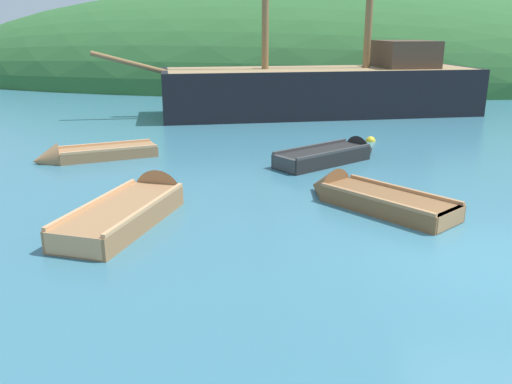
{
  "coord_description": "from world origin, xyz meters",
  "views": [
    {
      "loc": [
        -3.08,
        -8.06,
        3.59
      ],
      "look_at": [
        -4.14,
        2.61,
        0.29
      ],
      "focal_mm": 37.9,
      "sensor_mm": 36.0,
      "label": 1
    }
  ],
  "objects_px": {
    "sailing_ship": "(323,97)",
    "rowboat_portside": "(89,156)",
    "rowboat_outer_right": "(366,199)",
    "rowboat_far": "(335,156)",
    "buoy_yellow": "(371,141)",
    "rowboat_near_dock": "(137,209)"
  },
  "relations": [
    {
      "from": "sailing_ship",
      "to": "rowboat_portside",
      "type": "bearing_deg",
      "value": 37.8
    },
    {
      "from": "rowboat_outer_right",
      "to": "rowboat_far",
      "type": "height_order",
      "value": "rowboat_outer_right"
    },
    {
      "from": "sailing_ship",
      "to": "buoy_yellow",
      "type": "distance_m",
      "value": 5.8
    },
    {
      "from": "rowboat_near_dock",
      "to": "sailing_ship",
      "type": "bearing_deg",
      "value": -5.95
    },
    {
      "from": "rowboat_far",
      "to": "buoy_yellow",
      "type": "bearing_deg",
      "value": 21.46
    },
    {
      "from": "rowboat_portside",
      "to": "rowboat_far",
      "type": "distance_m",
      "value": 6.89
    },
    {
      "from": "rowboat_outer_right",
      "to": "rowboat_far",
      "type": "distance_m",
      "value": 3.83
    },
    {
      "from": "sailing_ship",
      "to": "rowboat_near_dock",
      "type": "height_order",
      "value": "sailing_ship"
    },
    {
      "from": "rowboat_portside",
      "to": "sailing_ship",
      "type": "bearing_deg",
      "value": -156.34
    },
    {
      "from": "rowboat_portside",
      "to": "rowboat_far",
      "type": "bearing_deg",
      "value": 154.66
    },
    {
      "from": "sailing_ship",
      "to": "rowboat_portside",
      "type": "distance_m",
      "value": 11.17
    },
    {
      "from": "rowboat_near_dock",
      "to": "buoy_yellow",
      "type": "relative_size",
      "value": 12.63
    },
    {
      "from": "rowboat_portside",
      "to": "buoy_yellow",
      "type": "bearing_deg",
      "value": 172.89
    },
    {
      "from": "sailing_ship",
      "to": "rowboat_far",
      "type": "distance_m",
      "value": 8.45
    },
    {
      "from": "rowboat_portside",
      "to": "rowboat_outer_right",
      "type": "bearing_deg",
      "value": 126.45
    },
    {
      "from": "sailing_ship",
      "to": "rowboat_portside",
      "type": "xyz_separation_m",
      "value": [
        -6.7,
        -8.91,
        -0.65
      ]
    },
    {
      "from": "sailing_ship",
      "to": "rowboat_far",
      "type": "relative_size",
      "value": 4.96
    },
    {
      "from": "rowboat_near_dock",
      "to": "rowboat_portside",
      "type": "bearing_deg",
      "value": 42.3
    },
    {
      "from": "rowboat_near_dock",
      "to": "rowboat_far",
      "type": "bearing_deg",
      "value": -29.05
    },
    {
      "from": "rowboat_portside",
      "to": "rowboat_outer_right",
      "type": "distance_m",
      "value": 8.09
    },
    {
      "from": "rowboat_near_dock",
      "to": "buoy_yellow",
      "type": "distance_m",
      "value": 9.48
    },
    {
      "from": "sailing_ship",
      "to": "rowboat_far",
      "type": "bearing_deg",
      "value": 75.93
    }
  ]
}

